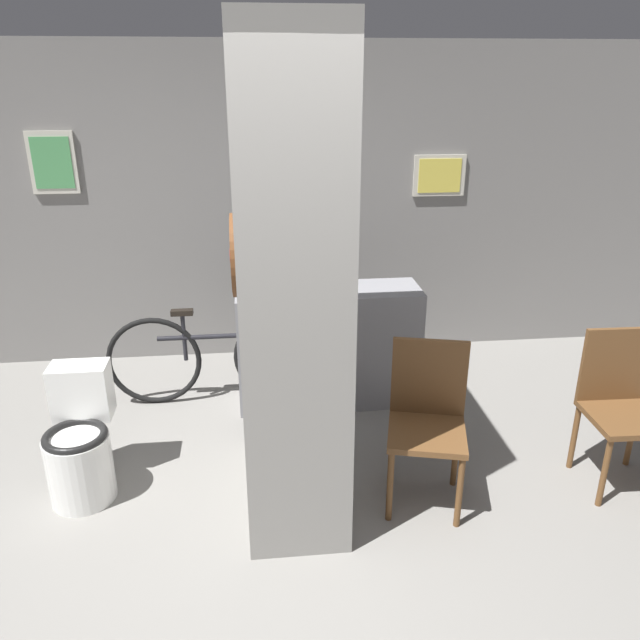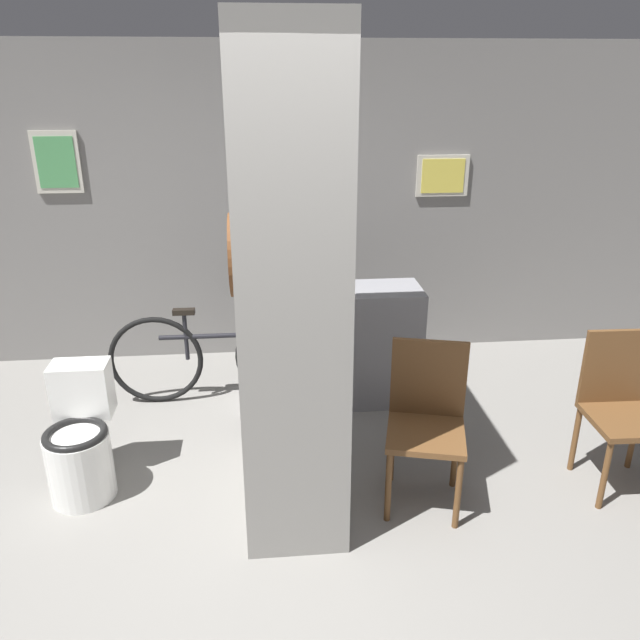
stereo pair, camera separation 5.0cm
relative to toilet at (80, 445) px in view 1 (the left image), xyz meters
name	(u,v)px [view 1 (the left image)]	position (x,y,z in m)	size (l,w,h in m)	color
ground_plane	(280,558)	(1.13, -0.69, -0.32)	(14.00, 14.00, 0.00)	gray
wall_back	(260,208)	(1.13, 1.94, 0.98)	(8.00, 0.09, 2.60)	gray
pillar_center	(290,288)	(1.25, -0.14, 0.98)	(0.56, 1.09, 2.60)	gray
counter_shelf	(328,346)	(1.59, 0.97, 0.13)	(1.34, 0.44, 0.90)	gray
toilet	(80,445)	(0.00, 0.00, 0.00)	(0.38, 0.54, 0.75)	white
chair_near_pillar	(427,416)	(2.01, -0.24, 0.21)	(0.53, 0.53, 0.95)	brown
chair_by_doorway	(621,401)	(3.21, -0.20, 0.21)	(0.45, 0.45, 0.95)	brown
bicycle	(218,357)	(0.76, 1.05, 0.04)	(1.64, 0.42, 0.75)	black
bottle_tall	(323,278)	(1.54, 0.92, 0.68)	(0.08, 0.08, 0.30)	silver
bottle_short	(305,279)	(1.42, 1.01, 0.65)	(0.09, 0.09, 0.21)	#19598C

